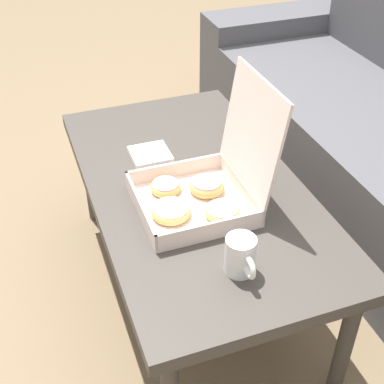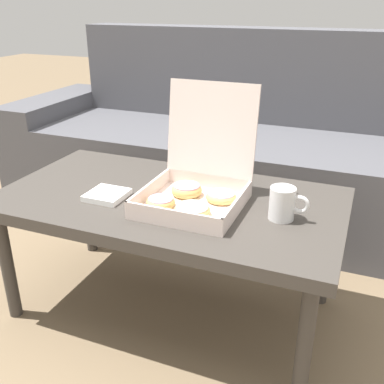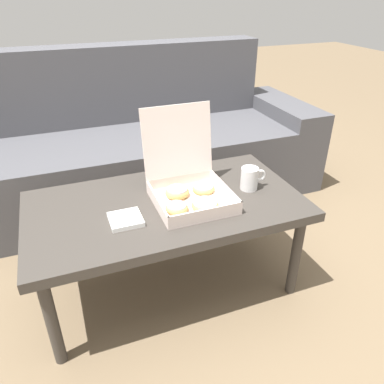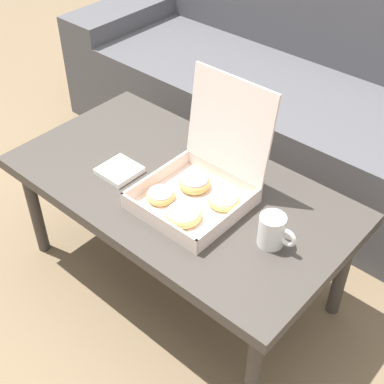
# 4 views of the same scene
# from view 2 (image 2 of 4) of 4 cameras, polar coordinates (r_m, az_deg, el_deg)

# --- Properties ---
(ground_plane) EXTENTS (12.00, 12.00, 0.00)m
(ground_plane) POSITION_cam_2_polar(r_m,az_deg,el_deg) (1.79, -0.91, -12.07)
(ground_plane) COLOR #756047
(couch) EXTENTS (2.45, 0.77, 0.90)m
(couch) POSITION_cam_2_polar(r_m,az_deg,el_deg) (2.32, 6.61, 4.86)
(couch) COLOR #4C4C51
(couch) RESTS_ON ground_plane
(coffee_table) EXTENTS (1.12, 0.61, 0.44)m
(coffee_table) POSITION_cam_2_polar(r_m,az_deg,el_deg) (1.49, -2.89, -2.09)
(coffee_table) COLOR #3D3833
(coffee_table) RESTS_ON ground_plane
(pastry_box) EXTENTS (0.30, 0.35, 0.36)m
(pastry_box) POSITION_cam_2_polar(r_m,az_deg,el_deg) (1.41, 0.49, 0.92)
(pastry_box) COLOR silver
(pastry_box) RESTS_ON coffee_table
(coffee_mug) EXTENTS (0.12, 0.07, 0.10)m
(coffee_mug) POSITION_cam_2_polar(r_m,az_deg,el_deg) (1.33, 11.52, -1.44)
(coffee_mug) COLOR white
(coffee_mug) RESTS_ON coffee_table
(napkin_stack) EXTENTS (0.12, 0.12, 0.02)m
(napkin_stack) POSITION_cam_2_polar(r_m,az_deg,el_deg) (1.48, -10.74, -0.37)
(napkin_stack) COLOR white
(napkin_stack) RESTS_ON coffee_table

